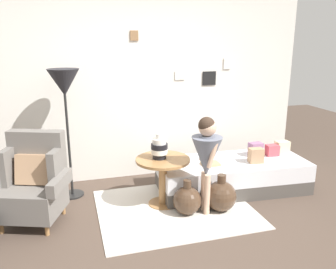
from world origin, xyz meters
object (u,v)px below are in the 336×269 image
(armchair, at_px, (33,183))
(side_table, at_px, (163,171))
(book_on_daybed, at_px, (210,164))
(floor_lamp, at_px, (64,88))
(demijohn_near, at_px, (187,200))
(demijohn_far, at_px, (221,196))
(daybed, at_px, (232,175))
(person_child, at_px, (207,153))
(vase_striped, at_px, (159,148))

(armchair, height_order, side_table, armchair)
(book_on_daybed, bearing_deg, floor_lamp, 164.65)
(demijohn_near, bearing_deg, demijohn_far, -4.88)
(floor_lamp, distance_m, demijohn_near, 1.92)
(daybed, xyz_separation_m, person_child, (-0.58, -0.50, 0.52))
(daybed, distance_m, floor_lamp, 2.36)
(vase_striped, distance_m, floor_lamp, 1.31)
(floor_lamp, height_order, book_on_daybed, floor_lamp)
(daybed, height_order, demijohn_far, demijohn_far)
(floor_lamp, distance_m, book_on_daybed, 1.98)
(daybed, bearing_deg, person_child, -139.27)
(vase_striped, height_order, demijohn_far, vase_striped)
(armchair, height_order, person_child, person_child)
(daybed, distance_m, book_on_daybed, 0.41)
(side_table, relative_size, vase_striped, 2.14)
(side_table, relative_size, demijohn_far, 1.44)
(armchair, relative_size, floor_lamp, 0.61)
(vase_striped, bearing_deg, demijohn_near, -53.00)
(floor_lamp, distance_m, person_child, 1.81)
(side_table, distance_m, person_child, 0.60)
(armchair, xyz_separation_m, daybed, (2.41, 0.14, -0.24))
(side_table, height_order, demijohn_near, side_table)
(armchair, bearing_deg, side_table, -1.21)
(daybed, relative_size, vase_striped, 6.57)
(armchair, bearing_deg, vase_striped, -0.52)
(armchair, xyz_separation_m, demijohn_far, (2.03, -0.36, -0.26))
(demijohn_far, bearing_deg, book_on_daybed, 84.36)
(person_child, bearing_deg, side_table, 141.33)
(book_on_daybed, bearing_deg, vase_striped, -173.04)
(floor_lamp, xyz_separation_m, person_child, (1.44, -0.89, -0.65))
(daybed, height_order, vase_striped, vase_striped)
(side_table, height_order, book_on_daybed, side_table)
(demijohn_far, bearing_deg, side_table, 151.06)
(side_table, distance_m, demijohn_far, 0.73)
(armchair, bearing_deg, daybed, 3.31)
(demijohn_near, height_order, demijohn_far, demijohn_far)
(floor_lamp, bearing_deg, armchair, -126.26)
(vase_striped, relative_size, demijohn_near, 0.73)
(vase_striped, xyz_separation_m, person_child, (0.44, -0.34, 0.01))
(floor_lamp, xyz_separation_m, book_on_daybed, (1.68, -0.46, -0.95))
(armchair, relative_size, daybed, 0.50)
(demijohn_near, xyz_separation_m, demijohn_far, (0.40, -0.03, 0.02))
(floor_lamp, xyz_separation_m, demijohn_near, (1.24, -0.86, -1.20))
(side_table, distance_m, book_on_daybed, 0.65)
(vase_striped, bearing_deg, floor_lamp, 151.49)
(side_table, distance_m, demijohn_near, 0.44)
(person_child, xyz_separation_m, demijohn_near, (-0.21, 0.03, -0.55))
(book_on_daybed, bearing_deg, side_table, -171.10)
(armchair, bearing_deg, demijohn_far, -10.12)
(demijohn_near, bearing_deg, side_table, 124.03)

